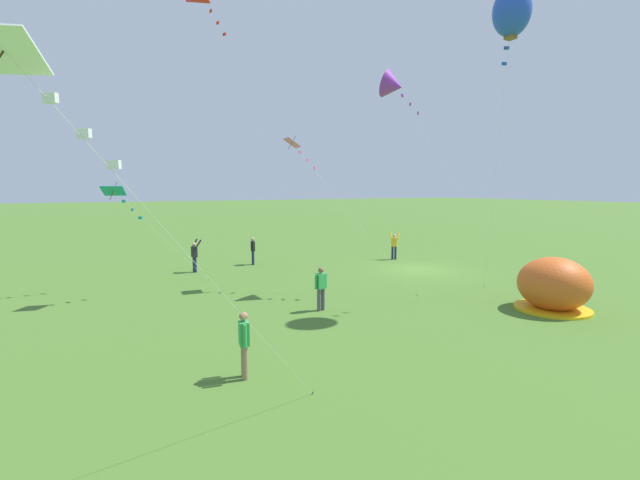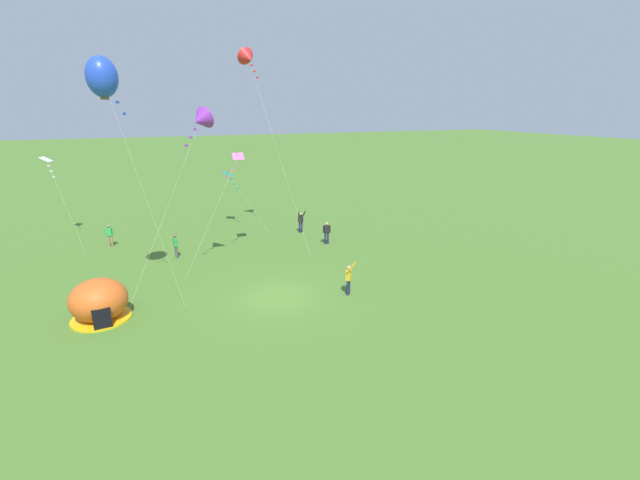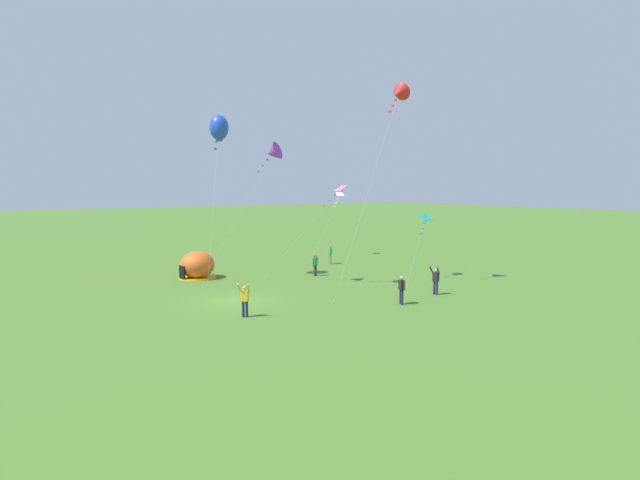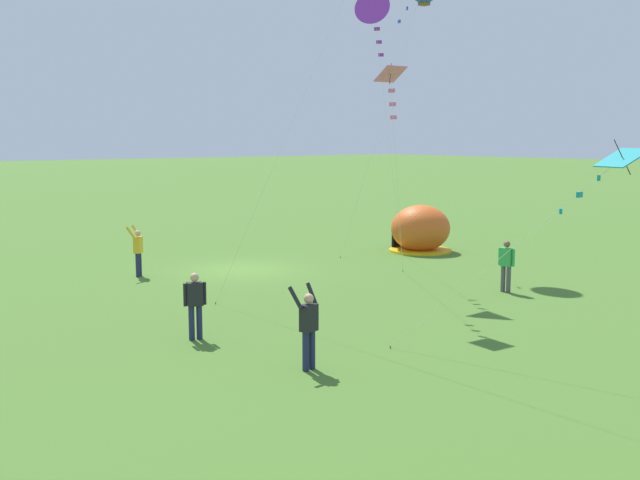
{
  "view_description": "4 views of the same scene",
  "coord_description": "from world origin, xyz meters",
  "px_view_note": "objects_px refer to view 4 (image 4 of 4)",
  "views": [
    {
      "loc": [
        -18.93,
        16.93,
        4.77
      ],
      "look_at": [
        1.74,
        5.65,
        1.93
      ],
      "focal_mm": 24.0,
      "sensor_mm": 36.0,
      "label": 1
    },
    {
      "loc": [
        -6.31,
        -20.91,
        10.05
      ],
      "look_at": [
        3.32,
        1.93,
        2.39
      ],
      "focal_mm": 24.0,
      "sensor_mm": 36.0,
      "label": 2
    },
    {
      "loc": [
        27.88,
        -12.8,
        7.02
      ],
      "look_at": [
        0.95,
        5.73,
        3.55
      ],
      "focal_mm": 28.0,
      "sensor_mm": 36.0,
      "label": 3
    },
    {
      "loc": [
        15.39,
        24.37,
        5.08
      ],
      "look_at": [
        0.11,
        5.06,
        1.72
      ],
      "focal_mm": 42.0,
      "sensor_mm": 36.0,
      "label": 4
    }
  ],
  "objects_px": {
    "person_center_field": "(138,250)",
    "person_strolling": "(195,302)",
    "popup_tent": "(420,229)",
    "kite_purple": "(375,13)",
    "kite_teal": "(611,167)",
    "person_flying_kite": "(308,326)",
    "kite_pink": "(391,86)",
    "person_watching_sky": "(506,263)"
  },
  "relations": [
    {
      "from": "kite_teal",
      "to": "person_center_field",
      "type": "bearing_deg",
      "value": -79.8
    },
    {
      "from": "person_center_field",
      "to": "kite_purple",
      "type": "bearing_deg",
      "value": 140.28
    },
    {
      "from": "kite_pink",
      "to": "popup_tent",
      "type": "bearing_deg",
      "value": -140.89
    },
    {
      "from": "person_flying_kite",
      "to": "kite_pink",
      "type": "height_order",
      "value": "kite_pink"
    },
    {
      "from": "popup_tent",
      "to": "person_center_field",
      "type": "height_order",
      "value": "popup_tent"
    },
    {
      "from": "person_strolling",
      "to": "kite_purple",
      "type": "height_order",
      "value": "kite_purple"
    },
    {
      "from": "person_watching_sky",
      "to": "kite_purple",
      "type": "height_order",
      "value": "kite_purple"
    },
    {
      "from": "person_flying_kite",
      "to": "person_center_field",
      "type": "xyz_separation_m",
      "value": [
        -1.91,
        -12.83,
        -0.0
      ]
    },
    {
      "from": "popup_tent",
      "to": "kite_pink",
      "type": "height_order",
      "value": "kite_pink"
    },
    {
      "from": "kite_purple",
      "to": "kite_teal",
      "type": "bearing_deg",
      "value": 72.46
    },
    {
      "from": "person_watching_sky",
      "to": "kite_pink",
      "type": "height_order",
      "value": "kite_pink"
    },
    {
      "from": "popup_tent",
      "to": "person_watching_sky",
      "type": "xyz_separation_m",
      "value": [
        4.3,
        8.09,
        -0.03
      ]
    },
    {
      "from": "person_center_field",
      "to": "kite_purple",
      "type": "distance_m",
      "value": 12.06
    },
    {
      "from": "kite_pink",
      "to": "kite_teal",
      "type": "bearing_deg",
      "value": 82.66
    },
    {
      "from": "popup_tent",
      "to": "person_strolling",
      "type": "bearing_deg",
      "value": 24.43
    },
    {
      "from": "person_flying_kite",
      "to": "person_center_field",
      "type": "height_order",
      "value": "same"
    },
    {
      "from": "person_flying_kite",
      "to": "person_watching_sky",
      "type": "bearing_deg",
      "value": -165.72
    },
    {
      "from": "person_strolling",
      "to": "person_flying_kite",
      "type": "distance_m",
      "value": 3.83
    },
    {
      "from": "popup_tent",
      "to": "kite_purple",
      "type": "distance_m",
      "value": 10.89
    },
    {
      "from": "kite_purple",
      "to": "person_watching_sky",
      "type": "bearing_deg",
      "value": 109.95
    },
    {
      "from": "popup_tent",
      "to": "kite_purple",
      "type": "height_order",
      "value": "kite_purple"
    },
    {
      "from": "person_center_field",
      "to": "kite_teal",
      "type": "xyz_separation_m",
      "value": [
        -3.04,
        16.9,
        3.47
      ]
    },
    {
      "from": "person_watching_sky",
      "to": "person_center_field",
      "type": "height_order",
      "value": "person_center_field"
    },
    {
      "from": "person_center_field",
      "to": "kite_purple",
      "type": "xyz_separation_m",
      "value": [
        -6.64,
        5.52,
        8.42
      ]
    },
    {
      "from": "person_strolling",
      "to": "kite_pink",
      "type": "relative_size",
      "value": 0.24
    },
    {
      "from": "person_flying_kite",
      "to": "kite_purple",
      "type": "bearing_deg",
      "value": -139.46
    },
    {
      "from": "person_center_field",
      "to": "kite_purple",
      "type": "height_order",
      "value": "kite_purple"
    },
    {
      "from": "person_strolling",
      "to": "kite_purple",
      "type": "xyz_separation_m",
      "value": [
        -9.28,
        -3.56,
        8.46
      ]
    },
    {
      "from": "kite_teal",
      "to": "kite_purple",
      "type": "xyz_separation_m",
      "value": [
        -3.6,
        -11.39,
        4.96
      ]
    },
    {
      "from": "kite_teal",
      "to": "popup_tent",
      "type": "bearing_deg",
      "value": -123.04
    },
    {
      "from": "person_watching_sky",
      "to": "kite_pink",
      "type": "bearing_deg",
      "value": -14.28
    },
    {
      "from": "person_flying_kite",
      "to": "person_center_field",
      "type": "distance_m",
      "value": 12.97
    },
    {
      "from": "person_flying_kite",
      "to": "person_center_field",
      "type": "relative_size",
      "value": 1.0
    },
    {
      "from": "person_center_field",
      "to": "person_strolling",
      "type": "bearing_deg",
      "value": 73.76
    },
    {
      "from": "popup_tent",
      "to": "kite_purple",
      "type": "xyz_separation_m",
      "value": [
        6.01,
        3.39,
        8.42
      ]
    },
    {
      "from": "popup_tent",
      "to": "person_center_field",
      "type": "distance_m",
      "value": 12.83
    },
    {
      "from": "popup_tent",
      "to": "person_watching_sky",
      "type": "height_order",
      "value": "popup_tent"
    },
    {
      "from": "person_strolling",
      "to": "kite_teal",
      "type": "distance_m",
      "value": 10.29
    },
    {
      "from": "person_watching_sky",
      "to": "person_flying_kite",
      "type": "relative_size",
      "value": 0.91
    },
    {
      "from": "person_flying_kite",
      "to": "person_strolling",
      "type": "bearing_deg",
      "value": -79.03
    },
    {
      "from": "person_watching_sky",
      "to": "kite_purple",
      "type": "distance_m",
      "value": 9.82
    },
    {
      "from": "person_flying_kite",
      "to": "kite_purple",
      "type": "height_order",
      "value": "kite_purple"
    }
  ]
}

